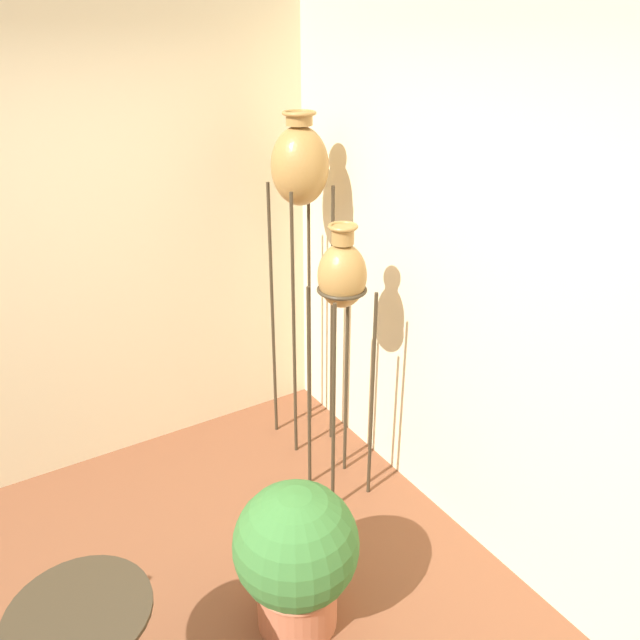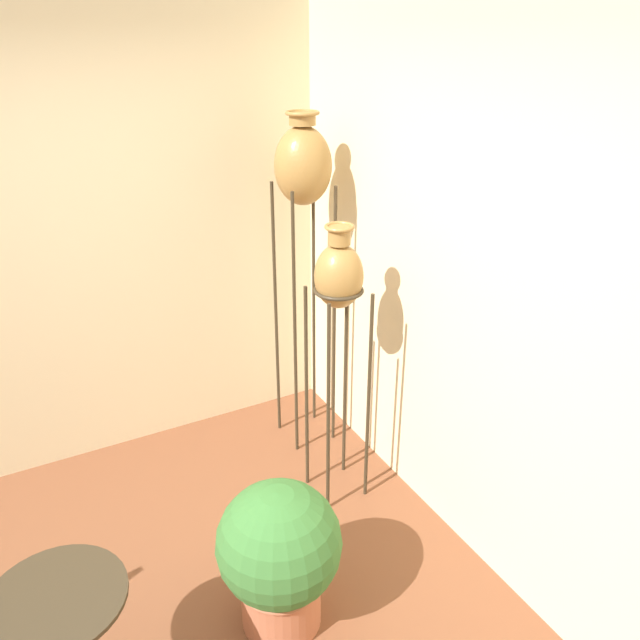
# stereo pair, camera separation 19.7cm
# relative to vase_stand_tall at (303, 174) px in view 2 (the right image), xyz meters

# --- Properties ---
(wall_back) EXTENTS (7.50, 0.06, 2.70)m
(wall_back) POSITION_rel_vase_stand_tall_xyz_m (-1.46, 0.50, -0.38)
(wall_back) COLOR beige
(wall_back) RESTS_ON ground_plane
(wall_right) EXTENTS (0.06, 7.50, 2.70)m
(wall_right) POSITION_rel_vase_stand_tall_xyz_m (0.32, -1.28, -0.38)
(wall_right) COLOR beige
(wall_right) RESTS_ON ground_plane
(vase_stand_tall) EXTENTS (0.32, 0.32, 2.06)m
(vase_stand_tall) POSITION_rel_vase_stand_tall_xyz_m (0.00, 0.00, 0.00)
(vase_stand_tall) COLOR #382D1E
(vase_stand_tall) RESTS_ON ground_plane
(vase_stand_medium) EXTENTS (0.27, 0.27, 1.60)m
(vase_stand_medium) POSITION_rel_vase_stand_tall_xyz_m (-0.10, -0.58, -0.44)
(vase_stand_medium) COLOR #382D1E
(vase_stand_medium) RESTS_ON ground_plane
(side_table) EXTENTS (0.50, 0.50, 0.65)m
(side_table) POSITION_rel_vase_stand_tall_xyz_m (-1.64, -1.27, -1.26)
(side_table) COLOR #382D1E
(side_table) RESTS_ON ground_plane
(potted_plant) EXTENTS (0.55, 0.55, 0.74)m
(potted_plant) POSITION_rel_vase_stand_tall_xyz_m (-0.76, -1.24, -1.33)
(potted_plant) COLOR #B26647
(potted_plant) RESTS_ON ground_plane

